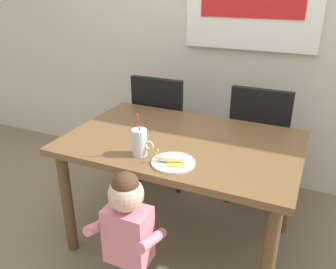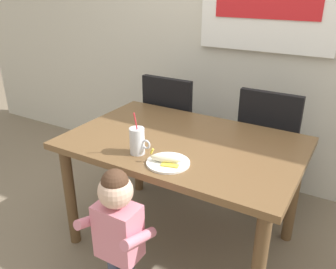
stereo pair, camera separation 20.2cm
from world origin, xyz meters
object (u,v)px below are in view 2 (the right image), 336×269
(dining_chair_right, at_px, (269,143))
(toddler_standing, at_px, (118,226))
(dining_chair_left, at_px, (174,125))
(peeled_banana, at_px, (166,159))
(snack_plate, at_px, (168,163))
(dining_table, at_px, (183,155))
(milk_cup, at_px, (137,142))

(dining_chair_right, height_order, toddler_standing, dining_chair_right)
(dining_chair_left, relative_size, peeled_banana, 5.47)
(toddler_standing, height_order, snack_plate, toddler_standing)
(dining_chair_right, bearing_deg, toddler_standing, 73.23)
(dining_chair_right, bearing_deg, peeled_banana, 73.40)
(dining_chair_right, height_order, snack_plate, dining_chair_right)
(dining_table, distance_m, peeled_banana, 0.34)
(snack_plate, distance_m, peeled_banana, 0.03)
(dining_chair_right, relative_size, milk_cup, 3.83)
(milk_cup, bearing_deg, dining_chair_right, 62.59)
(dining_chair_left, height_order, snack_plate, dining_chair_left)
(milk_cup, bearing_deg, dining_table, 64.19)
(milk_cup, bearing_deg, toddler_standing, -72.52)
(toddler_standing, relative_size, milk_cup, 3.34)
(peeled_banana, bearing_deg, dining_chair_left, 117.43)
(dining_table, distance_m, dining_chair_left, 0.77)
(dining_chair_left, xyz_separation_m, dining_chair_right, (0.78, 0.04, 0.00))
(peeled_banana, bearing_deg, toddler_standing, -107.31)
(milk_cup, xyz_separation_m, snack_plate, (0.21, -0.02, -0.06))
(dining_table, height_order, snack_plate, snack_plate)
(dining_chair_right, xyz_separation_m, toddler_standing, (-0.39, -1.29, -0.02))
(toddler_standing, bearing_deg, snack_plate, 72.18)
(dining_chair_left, relative_size, toddler_standing, 1.15)
(dining_chair_left, xyz_separation_m, snack_plate, (0.50, -0.94, 0.22))
(dining_table, bearing_deg, snack_plate, -76.70)
(dining_chair_right, relative_size, toddler_standing, 1.15)
(dining_table, bearing_deg, peeled_banana, -78.10)
(dining_chair_left, xyz_separation_m, milk_cup, (0.29, -0.92, 0.28))
(dining_chair_left, xyz_separation_m, toddler_standing, (0.39, -1.25, -0.02))
(toddler_standing, xyz_separation_m, peeled_banana, (0.10, 0.31, 0.26))
(dining_table, xyz_separation_m, toddler_standing, (-0.03, -0.62, -0.13))
(dining_table, xyz_separation_m, dining_chair_right, (0.36, 0.67, -0.11))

